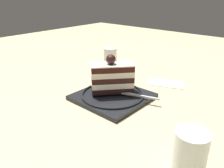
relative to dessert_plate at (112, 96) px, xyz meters
name	(u,v)px	position (x,y,z in m)	size (l,w,h in m)	color
ground_plane	(115,99)	(-0.01, 0.00, -0.01)	(2.40, 2.40, 0.00)	tan
dessert_plate	(112,96)	(0.00, 0.00, 0.00)	(0.20, 0.20, 0.02)	black
cake_slice	(112,77)	(0.01, -0.01, 0.06)	(0.12, 0.13, 0.12)	black
fork	(138,96)	(-0.07, -0.03, 0.01)	(0.12, 0.05, 0.00)	silver
drink_glass_near	(189,155)	(-0.30, 0.13, 0.03)	(0.06, 0.06, 0.08)	white
drink_glass_far	(110,58)	(0.21, -0.23, 0.03)	(0.06, 0.06, 0.08)	white
folded_napkin	(166,83)	(-0.06, -0.22, -0.01)	(0.13, 0.07, 0.00)	beige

